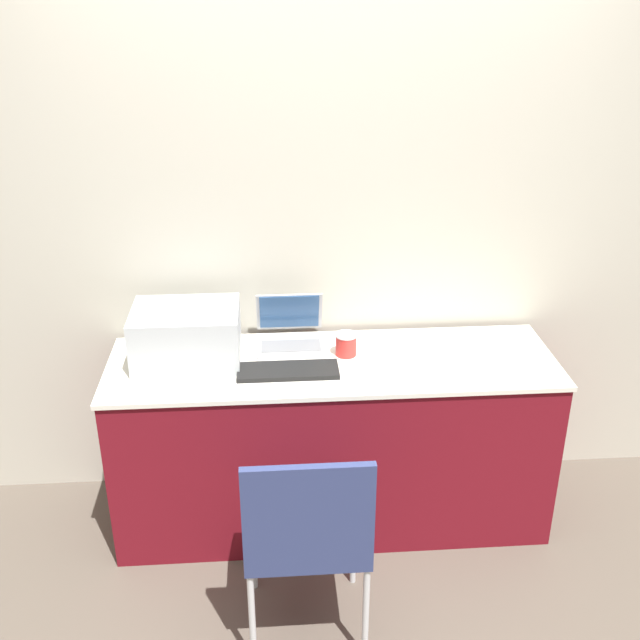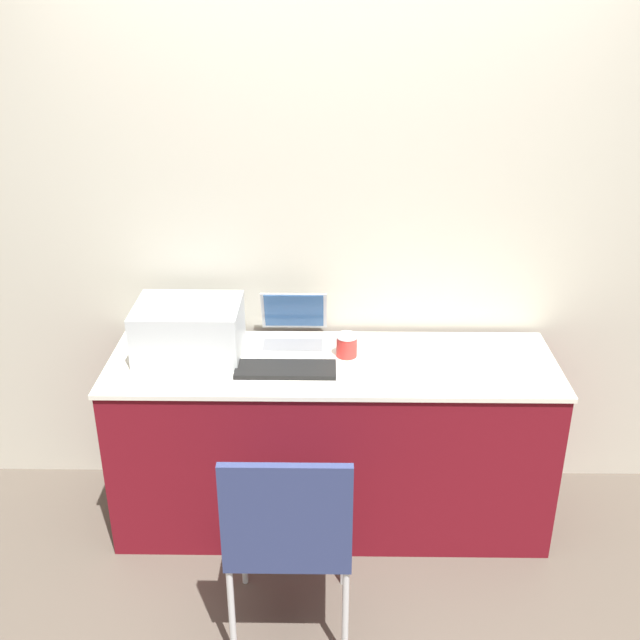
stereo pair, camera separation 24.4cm
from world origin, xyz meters
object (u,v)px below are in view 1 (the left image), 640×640
object	(u,v)px
laptop_left	(290,334)
chair	(307,529)
printer	(186,333)
external_keyboard	(288,371)
coffee_cup	(346,344)

from	to	relation	value
laptop_left	chair	bearing A→B (deg)	-88.79
printer	external_keyboard	distance (m)	0.46
chair	printer	bearing A→B (deg)	120.78
laptop_left	external_keyboard	xyz separation A→B (m)	(-0.02, -0.27, -0.04)
chair	external_keyboard	bearing A→B (deg)	93.61
laptop_left	chair	world-z (taller)	laptop_left
external_keyboard	chair	distance (m)	0.68
external_keyboard	chair	xyz separation A→B (m)	(0.04, -0.61, -0.30)
coffee_cup	chair	xyz separation A→B (m)	(-0.21, -0.75, -0.34)
printer	chair	size ratio (longest dim) A/B	0.51
coffee_cup	laptop_left	bearing A→B (deg)	152.03
printer	external_keyboard	bearing A→B (deg)	-19.95
external_keyboard	coffee_cup	size ratio (longest dim) A/B	4.22
printer	coffee_cup	bearing A→B (deg)	-0.71
chair	laptop_left	bearing A→B (deg)	91.21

